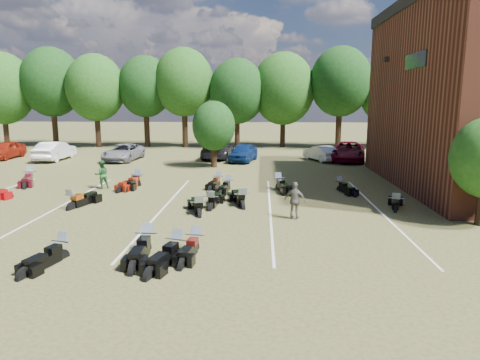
# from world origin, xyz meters

# --- Properties ---
(ground) EXTENTS (160.00, 160.00, 0.00)m
(ground) POSITION_xyz_m (0.00, 0.00, 0.00)
(ground) COLOR brown
(ground) RESTS_ON ground
(car_0) EXTENTS (1.91, 4.47, 1.51)m
(car_0) POSITION_xyz_m (-20.44, 19.25, 0.75)
(car_0) COLOR maroon
(car_0) RESTS_ON ground
(car_1) EXTENTS (1.70, 4.80, 1.58)m
(car_1) POSITION_xyz_m (-15.71, 18.52, 0.79)
(car_1) COLOR silver
(car_1) RESTS_ON ground
(car_2) EXTENTS (2.64, 5.12, 1.38)m
(car_2) POSITION_xyz_m (-9.93, 18.59, 0.69)
(car_2) COLOR gray
(car_2) RESTS_ON ground
(car_3) EXTENTS (2.72, 5.65, 1.59)m
(car_3) POSITION_xyz_m (-2.22, 20.39, 0.79)
(car_3) COLOR black
(car_3) RESTS_ON ground
(car_4) EXTENTS (2.59, 4.66, 1.50)m
(car_4) POSITION_xyz_m (0.07, 18.67, 0.75)
(car_4) COLOR navy
(car_4) RESTS_ON ground
(car_5) EXTENTS (2.75, 4.09, 1.28)m
(car_5) POSITION_xyz_m (6.49, 19.33, 0.64)
(car_5) COLOR beige
(car_5) RESTS_ON ground
(car_6) EXTENTS (3.76, 6.06, 1.56)m
(car_6) POSITION_xyz_m (8.76, 19.37, 0.78)
(car_6) COLOR #550416
(car_6) RESTS_ON ground
(car_7) EXTENTS (3.01, 5.70, 1.57)m
(car_7) POSITION_xyz_m (14.27, 18.51, 0.79)
(car_7) COLOR #353539
(car_7) RESTS_ON ground
(person_green) EXTENTS (0.98, 0.91, 1.61)m
(person_green) POSITION_xyz_m (-7.53, 7.35, 0.80)
(person_green) COLOR #225B28
(person_green) RESTS_ON ground
(person_grey) EXTENTS (1.02, 0.71, 1.61)m
(person_grey) POSITION_xyz_m (3.02, 1.52, 0.80)
(person_grey) COLOR #605C52
(person_grey) RESTS_ON ground
(motorcycle_2) EXTENTS (0.82, 2.42, 1.34)m
(motorcycle_2) POSITION_xyz_m (-2.22, -2.79, 0.00)
(motorcycle_2) COLOR black
(motorcycle_2) RESTS_ON ground
(motorcycle_3) EXTENTS (1.21, 2.26, 1.20)m
(motorcycle_3) POSITION_xyz_m (-4.77, -3.57, 0.00)
(motorcycle_3) COLOR black
(motorcycle_3) RESTS_ON ground
(motorcycle_4) EXTENTS (1.33, 2.41, 1.28)m
(motorcycle_4) POSITION_xyz_m (-1.13, -3.29, 0.00)
(motorcycle_4) COLOR black
(motorcycle_4) RESTS_ON ground
(motorcycle_5) EXTENTS (0.91, 2.15, 1.16)m
(motorcycle_5) POSITION_xyz_m (-0.61, -2.62, 0.00)
(motorcycle_5) COLOR black
(motorcycle_5) RESTS_ON ground
(motorcycle_8) EXTENTS (1.42, 2.54, 1.35)m
(motorcycle_8) POSITION_xyz_m (-7.19, 2.61, 0.00)
(motorcycle_8) COLOR black
(motorcycle_8) RESTS_ON ground
(motorcycle_10) EXTENTS (0.95, 2.36, 1.28)m
(motorcycle_10) POSITION_xyz_m (-0.73, 2.84, 0.00)
(motorcycle_10) COLOR black
(motorcycle_10) RESTS_ON ground
(motorcycle_11) EXTENTS (1.35, 2.46, 1.31)m
(motorcycle_11) POSITION_xyz_m (-1.13, 1.74, 0.00)
(motorcycle_11) COLOR black
(motorcycle_11) RESTS_ON ground
(motorcycle_12) EXTENTS (1.42, 2.61, 1.39)m
(motorcycle_12) POSITION_xyz_m (0.70, 3.26, 0.00)
(motorcycle_12) COLOR black
(motorcycle_12) RESTS_ON ground
(motorcycle_13) EXTENTS (1.32, 2.33, 1.24)m
(motorcycle_13) POSITION_xyz_m (7.71, 3.02, 0.00)
(motorcycle_13) COLOR black
(motorcycle_13) RESTS_ON ground
(motorcycle_14) EXTENTS (1.58, 2.63, 1.40)m
(motorcycle_14) POSITION_xyz_m (-12.54, 8.77, 0.00)
(motorcycle_14) COLOR #3F0910
(motorcycle_14) RESTS_ON ground
(motorcycle_15) EXTENTS (1.39, 2.48, 1.32)m
(motorcycle_15) POSITION_xyz_m (-5.70, 7.98, 0.00)
(motorcycle_15) COLOR maroon
(motorcycle_15) RESTS_ON ground
(motorcycle_16) EXTENTS (0.88, 2.46, 1.35)m
(motorcycle_16) POSITION_xyz_m (-5.76, 8.34, 0.00)
(motorcycle_16) COLOR black
(motorcycle_16) RESTS_ON ground
(motorcycle_17) EXTENTS (1.05, 2.15, 1.15)m
(motorcycle_17) POSITION_xyz_m (-0.97, 8.46, 0.00)
(motorcycle_17) COLOR black
(motorcycle_17) RESTS_ON ground
(motorcycle_18) EXTENTS (1.04, 2.16, 1.16)m
(motorcycle_18) POSITION_xyz_m (-0.29, 7.29, 0.00)
(motorcycle_18) COLOR black
(motorcycle_18) RESTS_ON ground
(motorcycle_19) EXTENTS (1.41, 2.47, 1.31)m
(motorcycle_19) POSITION_xyz_m (2.57, 7.68, 0.00)
(motorcycle_19) COLOR black
(motorcycle_19) RESTS_ON ground
(motorcycle_20) EXTENTS (1.26, 2.14, 1.14)m
(motorcycle_20) POSITION_xyz_m (5.98, 7.37, 0.00)
(motorcycle_20) COLOR black
(motorcycle_20) RESTS_ON ground
(tree_line) EXTENTS (56.00, 6.00, 9.79)m
(tree_line) POSITION_xyz_m (-1.00, 29.00, 6.31)
(tree_line) COLOR black
(tree_line) RESTS_ON ground
(young_tree_midfield) EXTENTS (3.20, 3.20, 4.70)m
(young_tree_midfield) POSITION_xyz_m (-2.00, 15.50, 3.09)
(young_tree_midfield) COLOR black
(young_tree_midfield) RESTS_ON ground
(parking_lines) EXTENTS (20.10, 14.00, 0.01)m
(parking_lines) POSITION_xyz_m (-3.00, 3.00, 0.01)
(parking_lines) COLOR silver
(parking_lines) RESTS_ON ground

